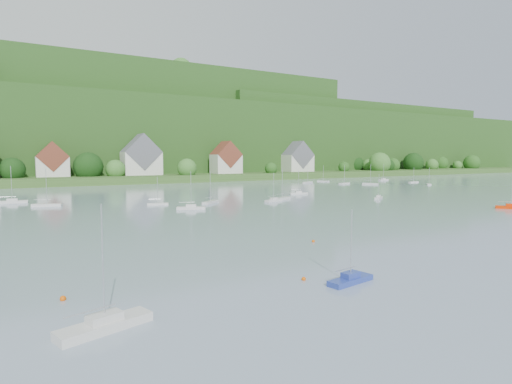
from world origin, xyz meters
The scene contains 13 objects.
far_shore_strip centered at (0.00, 200.00, 1.50)m, with size 600.00×60.00×3.00m, color #32531F.
forested_ridge centered at (0.39, 268.57, 22.89)m, with size 620.00×181.22×69.89m.
village_building_1 centered at (-30.00, 189.00, 8.75)m, with size 12.00×9.36×14.00m.
village_building_2 centered at (5.00, 188.00, 10.27)m, with size 16.00×11.44×18.00m.
village_building_3 centered at (45.00, 186.00, 9.43)m, with size 13.00×10.40×15.50m.
village_building_4 centered at (90.00, 190.00, 9.59)m, with size 15.00×10.40×16.50m.
near_sailboat_0 centered at (-36.99, 31.70, 0.43)m, with size 6.09×3.28×7.91m.
near_sailboat_1 centered at (-16.99, 31.50, 0.39)m, with size 4.84×2.09×6.32m.
near_sailboat_5 centered at (47.46, 53.52, 0.43)m, with size 4.60×5.61×7.73m.
mooring_buoy_0 centered at (-19.99, 34.15, 0.00)m, with size 0.39×0.39×0.39m, color #DE5405.
mooring_buoy_3 centered at (-9.22, 46.79, 0.00)m, with size 0.39×0.39×0.39m, color #DE5405.
mooring_buoy_5 centered at (-38.77, 38.95, 0.00)m, with size 0.46×0.46×0.46m, color #DE5405.
far_sailboat_cluster centered at (6.83, 115.81, 0.37)m, with size 204.79×70.76×8.71m.
Camera 1 is at (-41.15, 5.40, 10.73)m, focal length 29.07 mm.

